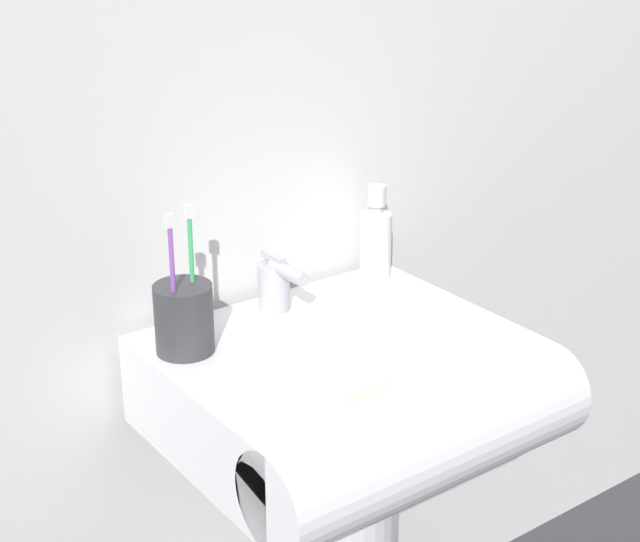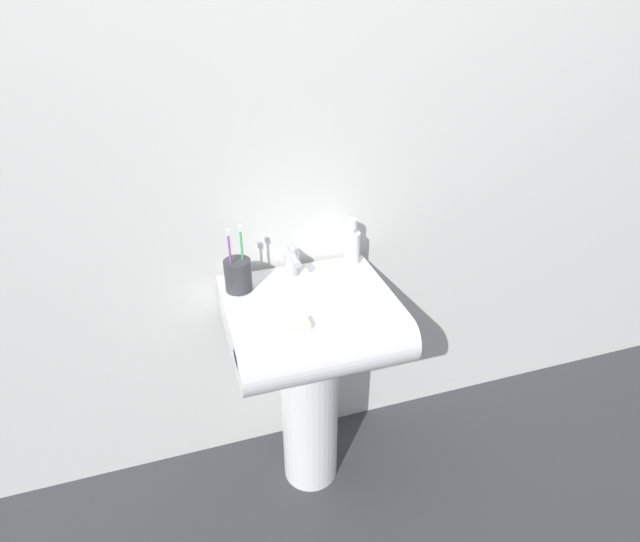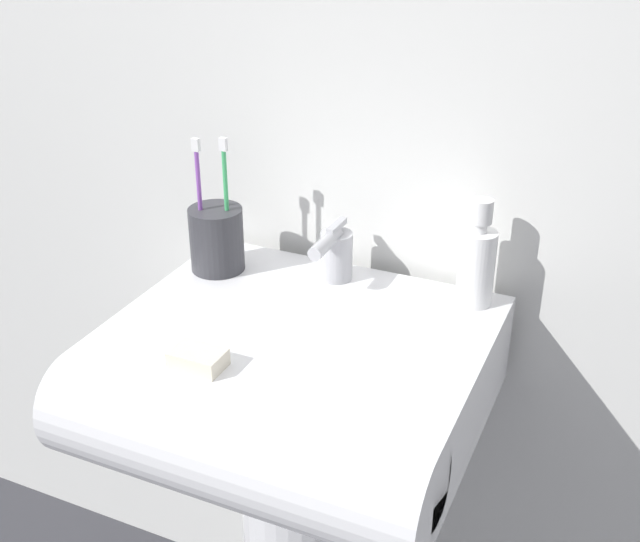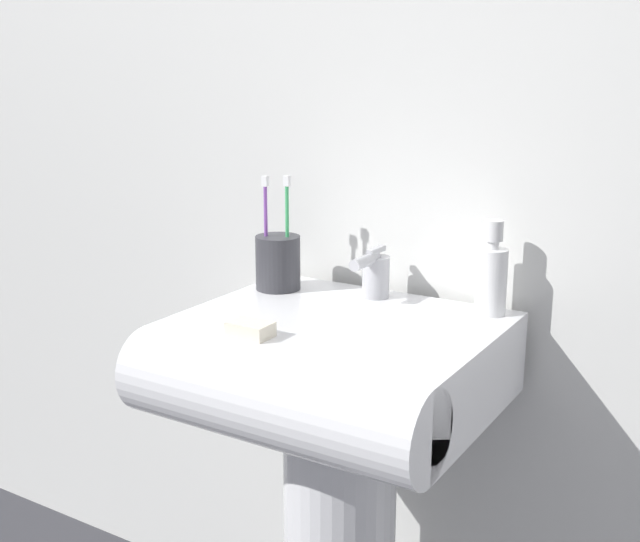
% 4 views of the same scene
% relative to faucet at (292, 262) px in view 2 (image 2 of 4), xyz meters
% --- Properties ---
extents(ground_plane, '(6.00, 6.00, 0.00)m').
position_rel_faucet_xyz_m(ground_plane, '(0.01, -0.14, -0.87)').
color(ground_plane, '#38383D').
rests_on(ground_plane, ground).
extents(wall_back, '(5.00, 0.05, 2.40)m').
position_rel_faucet_xyz_m(wall_back, '(0.01, 0.11, 0.33)').
color(wall_back, silver).
rests_on(wall_back, ground).
extents(sink_pedestal, '(0.21, 0.21, 0.68)m').
position_rel_faucet_xyz_m(sink_pedestal, '(0.01, -0.14, -0.53)').
color(sink_pedestal, white).
rests_on(sink_pedestal, ground).
extents(sink_basin, '(0.53, 0.48, 0.15)m').
position_rel_faucet_xyz_m(sink_basin, '(0.01, -0.20, -0.12)').
color(sink_basin, white).
rests_on(sink_basin, sink_pedestal).
extents(faucet, '(0.05, 0.11, 0.10)m').
position_rel_faucet_xyz_m(faucet, '(0.00, 0.00, 0.00)').
color(faucet, '#B7B7BC').
rests_on(faucet, sink_basin).
extents(toothbrush_cup, '(0.09, 0.09, 0.22)m').
position_rel_faucet_xyz_m(toothbrush_cup, '(-0.19, -0.04, 0.01)').
color(toothbrush_cup, '#38383D').
rests_on(toothbrush_cup, sink_basin).
extents(soap_bottle, '(0.05, 0.05, 0.17)m').
position_rel_faucet_xyz_m(soap_bottle, '(0.22, 0.02, 0.02)').
color(soap_bottle, white).
rests_on(soap_bottle, sink_basin).
extents(bar_soap, '(0.07, 0.05, 0.02)m').
position_rel_faucet_xyz_m(bar_soap, '(-0.07, -0.30, -0.03)').
color(bar_soap, silver).
rests_on(bar_soap, sink_basin).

